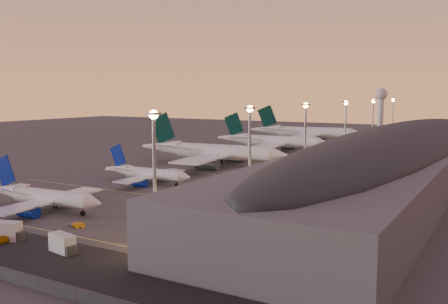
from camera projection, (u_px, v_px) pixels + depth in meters
ground at (143, 190)px, 150.07m from camera, size 700.00×700.00×0.00m
airliner_narrow_south at (42, 197)px, 124.05m from camera, size 37.04×33.15×13.23m
airliner_narrow_north at (146, 173)px, 161.51m from camera, size 33.90×30.18×12.15m
airliner_wide_near at (211, 152)px, 201.95m from camera, size 65.26×59.71×20.87m
airliner_wide_mid at (271, 141)px, 249.56m from camera, size 59.64×54.45×19.08m
airliner_wide_far at (305, 132)px, 297.17m from camera, size 67.44×62.01×21.59m
terminal_building at (405, 149)px, 180.27m from camera, size 56.35×255.00×17.46m
light_masts at (330, 124)px, 185.74m from camera, size 2.20×217.20×25.90m
radar_tower at (381, 102)px, 365.51m from camera, size 9.00×9.00×32.50m
lane_markings at (213, 172)px, 184.38m from camera, size 90.00×180.36×0.00m
baggage_tug_a at (77, 225)px, 108.38m from camera, size 3.65×2.15×1.02m
baggage_tug_b at (179, 221)px, 112.15m from camera, size 3.43×1.74×0.98m
catering_truck_a at (7, 232)px, 98.93m from camera, size 7.11×4.64×3.73m
catering_truck_b at (63, 244)px, 91.28m from camera, size 6.46×3.48×3.44m
service_van_d at (0, 240)px, 96.71m from camera, size 1.97×4.72×1.36m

